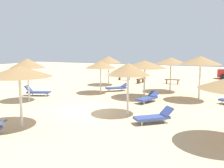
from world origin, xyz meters
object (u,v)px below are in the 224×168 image
(parasol_1, at_px, (145,64))
(lounger_0, at_px, (37,92))
(parasol_2, at_px, (19,72))
(bench_2, at_px, (172,81))
(bench_0, at_px, (141,80))
(parasol_4, at_px, (101,65))
(bench_1, at_px, (124,77))
(lounger_4, at_px, (117,87))
(parasol_0, at_px, (27,63))
(lounger_1, at_px, (148,98))
(parasol_3, at_px, (128,69))
(parasol_6, at_px, (108,60))
(lounger_3, at_px, (154,117))
(parasol_8, at_px, (171,61))
(parasol_5, at_px, (201,60))

(parasol_1, height_order, lounger_0, parasol_1)
(parasol_2, xyz_separation_m, lounger_0, (-4.56, 5.99, -2.20))
(parasol_1, bearing_deg, bench_2, 87.35)
(bench_0, bearing_deg, parasol_4, -98.10)
(parasol_4, distance_m, bench_1, 8.66)
(parasol_2, xyz_separation_m, bench_0, (0.25, 16.06, -2.18))
(lounger_4, bearing_deg, parasol_4, -118.88)
(parasol_0, height_order, parasol_1, parasol_0)
(lounger_1, distance_m, bench_1, 11.57)
(parasol_0, xyz_separation_m, parasol_3, (7.32, -0.30, -0.11))
(lounger_1, bearing_deg, lounger_4, 139.36)
(lounger_4, bearing_deg, parasol_6, 128.58)
(lounger_3, bearing_deg, bench_1, 117.87)
(parasol_8, bearing_deg, parasol_1, -109.61)
(parasol_3, relative_size, bench_1, 1.83)
(parasol_4, xyz_separation_m, parasol_8, (4.89, 2.95, 0.28))
(parasol_1, relative_size, lounger_0, 1.59)
(parasol_6, height_order, lounger_4, parasol_6)
(lounger_3, xyz_separation_m, bench_0, (-5.07, 12.95, 0.03))
(parasol_1, relative_size, parasol_5, 1.02)
(parasol_2, bearing_deg, bench_2, 78.65)
(parasol_1, relative_size, parasol_4, 1.22)
(parasol_1, height_order, parasol_6, parasol_6)
(parasol_2, xyz_separation_m, parasol_4, (-0.75, 9.04, -0.25))
(parasol_5, relative_size, lounger_0, 1.56)
(parasol_1, relative_size, lounger_4, 1.69)
(parasol_0, xyz_separation_m, parasol_4, (2.98, 4.74, -0.29))
(lounger_0, distance_m, lounger_3, 10.29)
(lounger_3, bearing_deg, parasol_0, 172.49)
(parasol_0, height_order, parasol_4, parasol_0)
(lounger_1, xyz_separation_m, bench_2, (-0.34, 9.23, 0.04))
(parasol_3, bearing_deg, parasol_8, 86.08)
(parasol_8, distance_m, lounger_4, 4.89)
(parasol_6, distance_m, lounger_1, 8.55)
(parasol_4, bearing_deg, parasol_0, -122.20)
(parasol_1, bearing_deg, parasol_3, -82.54)
(parasol_5, distance_m, lounger_0, 11.96)
(bench_1, bearing_deg, bench_0, -27.80)
(parasol_5, height_order, parasol_8, parasol_5)
(parasol_5, bearing_deg, lounger_0, -163.28)
(parasol_0, bearing_deg, parasol_2, -49.09)
(parasol_0, bearing_deg, parasol_4, 57.80)
(parasol_3, bearing_deg, parasol_1, 97.46)
(parasol_0, relative_size, parasol_3, 1.04)
(parasol_0, height_order, parasol_8, parasol_0)
(parasol_4, bearing_deg, lounger_3, -44.32)
(lounger_1, xyz_separation_m, bench_0, (-3.43, 8.66, 0.04))
(parasol_1, bearing_deg, parasol_5, 9.74)
(bench_2, bearing_deg, bench_1, 172.52)
(lounger_4, relative_size, bench_1, 1.21)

